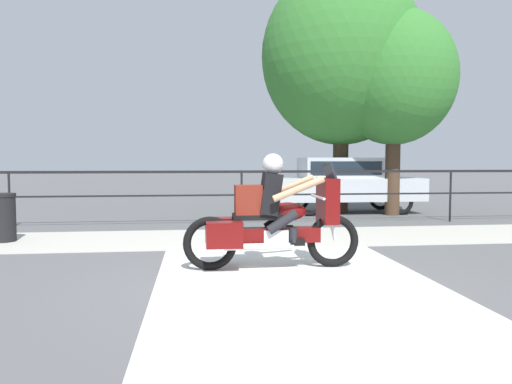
% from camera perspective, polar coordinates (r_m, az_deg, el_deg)
% --- Properties ---
extents(ground_plane, '(120.00, 120.00, 0.00)m').
position_cam_1_polar(ground_plane, '(6.34, 2.86, -10.01)').
color(ground_plane, '#565659').
extents(sidewalk_band, '(44.00, 2.40, 0.01)m').
position_cam_1_polar(sidewalk_band, '(9.64, -0.58, -5.24)').
color(sidewalk_band, '#B7B2A8').
rests_on(sidewalk_band, ground).
extents(crosswalk_band, '(3.42, 6.00, 0.01)m').
position_cam_1_polar(crosswalk_band, '(6.18, 4.66, -10.35)').
color(crosswalk_band, silver).
rests_on(crosswalk_band, ground).
extents(fence_railing, '(36.00, 0.05, 1.26)m').
position_cam_1_polar(fence_railing, '(11.49, -1.66, 1.14)').
color(fence_railing, black).
rests_on(fence_railing, ground).
extents(motorcycle, '(2.45, 0.76, 1.59)m').
position_cam_1_polar(motorcycle, '(6.86, 1.82, -3.01)').
color(motorcycle, black).
rests_on(motorcycle, ground).
extents(parked_car, '(4.12, 1.61, 1.56)m').
position_cam_1_polar(parked_car, '(14.36, 10.03, 1.24)').
color(parked_car, '#B7BCC4').
rests_on(parked_car, ground).
extents(trash_bin, '(0.47, 0.47, 0.89)m').
position_cam_1_polar(trash_bin, '(10.23, -26.96, -2.62)').
color(trash_bin, black).
rests_on(trash_bin, ground).
extents(tree_behind_sign, '(4.52, 4.52, 6.90)m').
position_cam_1_polar(tree_behind_sign, '(14.76, 9.77, 14.97)').
color(tree_behind_sign, '#473323').
rests_on(tree_behind_sign, ground).
extents(tree_behind_car, '(3.30, 3.30, 5.54)m').
position_cam_1_polar(tree_behind_car, '(14.23, 15.51, 12.45)').
color(tree_behind_car, '#473323').
rests_on(tree_behind_car, ground).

